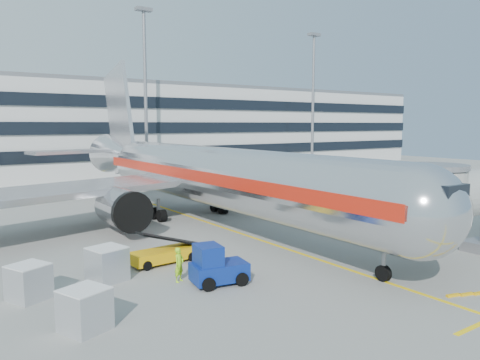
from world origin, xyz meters
TOP-DOWN VIEW (x-y plane):
  - ground at (0.00, 0.00)m, footprint 180.00×180.00m
  - lead_in_line at (0.00, 10.00)m, footprint 0.25×70.00m
  - main_jet at (0.00, 11.72)m, footprint 50.95×48.70m
  - terminal at (0.00, 57.95)m, footprint 150.00×24.25m
  - light_mast_centre at (8.00, 42.00)m, footprint 2.40×1.20m
  - light_mast_east at (42.00, 42.00)m, footprint 2.40×1.20m
  - belt_loader at (-8.41, 1.97)m, footprint 4.54×1.87m
  - baggage_tug at (-7.83, -3.19)m, footprint 3.20×2.32m
  - cargo_container_left at (-15.30, -4.87)m, footprint 2.19×2.19m
  - cargo_container_right at (-12.42, 0.76)m, footprint 2.15×2.15m
  - cargo_container_front at (-16.53, 0.23)m, footprint 2.18×2.18m
  - ramp_worker at (-9.24, -1.67)m, footprint 0.83×0.74m

SIDE VIEW (x-z plane):
  - ground at x=0.00m, z-range 0.00..0.00m
  - lead_in_line at x=0.00m, z-range 0.00..0.01m
  - belt_loader at x=-8.41m, z-range -0.47..1.69m
  - cargo_container_front at x=-16.53m, z-range 0.00..1.76m
  - cargo_container_left at x=-15.30m, z-range 0.01..1.80m
  - cargo_container_right at x=-12.42m, z-range 0.01..1.88m
  - ramp_worker at x=-9.24m, z-range 0.00..1.91m
  - baggage_tug at x=-7.83m, z-range -0.14..2.07m
  - main_jet at x=0.00m, z-range -3.79..12.26m
  - terminal at x=0.00m, z-range 0.00..15.60m
  - light_mast_centre at x=8.00m, z-range 2.15..27.60m
  - light_mast_east at x=42.00m, z-range 2.15..27.60m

